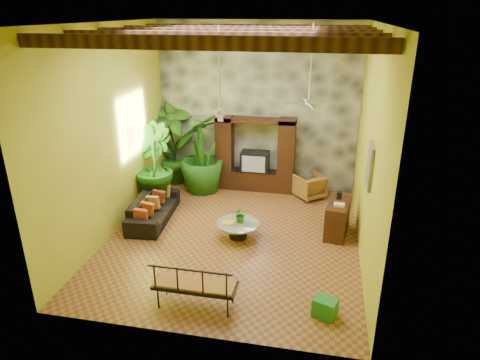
% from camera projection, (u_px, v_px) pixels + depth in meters
% --- Properties ---
extents(ground, '(7.00, 7.00, 0.00)m').
position_uv_depth(ground, '(234.00, 237.00, 10.60)').
color(ground, brown).
rests_on(ground, ground).
extents(ceiling, '(6.00, 7.00, 0.02)m').
position_uv_depth(ceiling, '(232.00, 23.00, 8.74)').
color(ceiling, silver).
rests_on(ceiling, back_wall).
extents(back_wall, '(6.00, 0.02, 5.00)m').
position_uv_depth(back_wall, '(258.00, 108.00, 12.85)').
color(back_wall, gold).
rests_on(back_wall, ground).
extents(left_wall, '(0.02, 7.00, 5.00)m').
position_uv_depth(left_wall, '(111.00, 133.00, 10.21)').
color(left_wall, gold).
rests_on(left_wall, ground).
extents(right_wall, '(0.02, 7.00, 5.00)m').
position_uv_depth(right_wall, '(370.00, 148.00, 9.12)').
color(right_wall, gold).
rests_on(right_wall, ground).
extents(stone_accent_wall, '(5.98, 0.10, 4.98)m').
position_uv_depth(stone_accent_wall, '(257.00, 108.00, 12.80)').
color(stone_accent_wall, '#3A3C41').
rests_on(stone_accent_wall, ground).
extents(ceiling_beams, '(5.95, 5.36, 0.22)m').
position_uv_depth(ceiling_beams, '(233.00, 34.00, 8.82)').
color(ceiling_beams, '#3E2113').
rests_on(ceiling_beams, ceiling).
extents(entertainment_center, '(2.40, 0.55, 2.30)m').
position_uv_depth(entertainment_center, '(255.00, 160.00, 13.09)').
color(entertainment_center, black).
rests_on(entertainment_center, ground).
extents(ceiling_fan_front, '(1.28, 1.28, 1.86)m').
position_uv_depth(ceiling_fan_front, '(220.00, 104.00, 9.01)').
color(ceiling_fan_front, '#AFB0B4').
rests_on(ceiling_fan_front, ceiling).
extents(ceiling_fan_back, '(1.28, 1.28, 1.86)m').
position_uv_depth(ceiling_fan_back, '(309.00, 93.00, 10.13)').
color(ceiling_fan_back, '#AFB0B4').
rests_on(ceiling_fan_back, ceiling).
extents(wall_art_mask, '(0.06, 0.32, 0.55)m').
position_uv_depth(wall_art_mask, '(132.00, 138.00, 11.27)').
color(wall_art_mask, gold).
rests_on(wall_art_mask, left_wall).
extents(wall_art_painting, '(0.06, 0.70, 0.90)m').
position_uv_depth(wall_art_painting, '(370.00, 166.00, 8.66)').
color(wall_art_painting, teal).
rests_on(wall_art_painting, right_wall).
extents(sofa, '(1.03, 2.29, 0.65)m').
position_uv_depth(sofa, '(153.00, 208.00, 11.37)').
color(sofa, black).
rests_on(sofa, ground).
extents(wicker_armchair, '(1.08, 1.09, 0.71)m').
position_uv_depth(wicker_armchair, '(310.00, 186.00, 12.72)').
color(wicker_armchair, olive).
rests_on(wicker_armchair, ground).
extents(tall_plant_a, '(1.70, 1.40, 2.78)m').
position_uv_depth(tall_plant_a, '(172.00, 141.00, 13.43)').
color(tall_plant_a, '#255616').
rests_on(tall_plant_a, ground).
extents(tall_plant_b, '(1.63, 1.65, 2.34)m').
position_uv_depth(tall_plant_b, '(153.00, 165.00, 12.01)').
color(tall_plant_b, '#1B5E18').
rests_on(tall_plant_b, ground).
extents(tall_plant_c, '(1.67, 1.67, 2.42)m').
position_uv_depth(tall_plant_c, '(202.00, 153.00, 12.90)').
color(tall_plant_c, '#216019').
rests_on(tall_plant_c, ground).
extents(coffee_table, '(1.05, 1.05, 0.40)m').
position_uv_depth(coffee_table, '(238.00, 228.00, 10.50)').
color(coffee_table, black).
rests_on(coffee_table, ground).
extents(centerpiece_plant, '(0.43, 0.41, 0.39)m').
position_uv_depth(centerpiece_plant, '(241.00, 215.00, 10.42)').
color(centerpiece_plant, '#2D6A1B').
rests_on(centerpiece_plant, coffee_table).
extents(yellow_tray, '(0.34, 0.28, 0.03)m').
position_uv_depth(yellow_tray, '(228.00, 223.00, 10.40)').
color(yellow_tray, yellow).
rests_on(yellow_tray, coffee_table).
extents(iron_bench, '(1.58, 0.57, 0.57)m').
position_uv_depth(iron_bench, '(194.00, 284.00, 7.89)').
color(iron_bench, black).
rests_on(iron_bench, ground).
extents(side_console, '(0.65, 1.15, 0.87)m').
position_uv_depth(side_console, '(337.00, 218.00, 10.58)').
color(side_console, '#371B11').
rests_on(side_console, ground).
extents(green_bin, '(0.50, 0.44, 0.36)m').
position_uv_depth(green_bin, '(325.00, 308.00, 7.81)').
color(green_bin, '#1C6A32').
rests_on(green_bin, ground).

